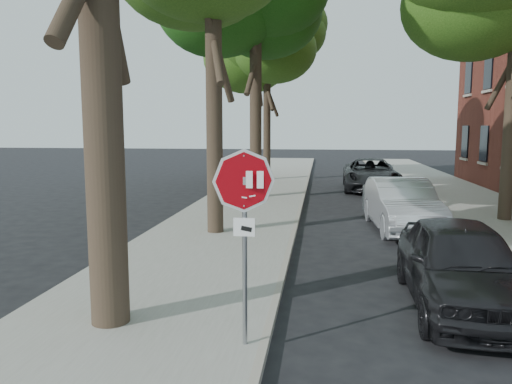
# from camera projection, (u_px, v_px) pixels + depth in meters

# --- Properties ---
(ground) EXTENTS (120.00, 120.00, 0.00)m
(ground) POSITION_uv_depth(u_px,v_px,m) (297.00, 355.00, 6.60)
(ground) COLOR black
(ground) RESTS_ON ground
(sidewalk_left) EXTENTS (4.00, 55.00, 0.12)m
(sidewalk_left) POSITION_uv_depth(u_px,v_px,m) (246.00, 206.00, 18.71)
(sidewalk_left) COLOR gray
(sidewalk_left) RESTS_ON ground
(sidewalk_right) EXTENTS (4.00, 55.00, 0.12)m
(sidewalk_right) POSITION_uv_depth(u_px,v_px,m) (484.00, 210.00, 17.61)
(sidewalk_right) COLOR gray
(sidewalk_right) RESTS_ON ground
(curb_left) EXTENTS (0.12, 55.00, 0.13)m
(curb_left) POSITION_uv_depth(u_px,v_px,m) (301.00, 207.00, 18.44)
(curb_left) COLOR #9E9384
(curb_left) RESTS_ON ground
(curb_right) EXTENTS (0.12, 55.00, 0.13)m
(curb_right) POSITION_uv_depth(u_px,v_px,m) (424.00, 209.00, 17.88)
(curb_right) COLOR #9E9384
(curb_right) RESTS_ON ground
(stop_sign) EXTENTS (0.76, 0.34, 2.61)m
(stop_sign) POSITION_uv_depth(u_px,v_px,m) (244.00, 209.00, 6.41)
(stop_sign) COLOR gray
(stop_sign) RESTS_ON sidewalk_left
(tree_mid_b) EXTENTS (5.88, 5.46, 10.36)m
(tree_mid_b) POSITION_uv_depth(u_px,v_px,m) (255.00, 0.00, 19.75)
(tree_mid_b) COLOR black
(tree_mid_b) RESTS_ON sidewalk_left
(tree_far) EXTENTS (5.29, 4.91, 9.33)m
(tree_far) POSITION_uv_depth(u_px,v_px,m) (267.00, 48.00, 26.76)
(tree_far) COLOR black
(tree_far) RESTS_ON sidewalk_left
(car_a) EXTENTS (1.86, 4.37, 1.47)m
(car_a) POSITION_uv_depth(u_px,v_px,m) (461.00, 264.00, 8.28)
(car_a) COLOR black
(car_a) RESTS_ON ground
(car_b) EXTENTS (1.91, 4.64, 1.50)m
(car_b) POSITION_uv_depth(u_px,v_px,m) (401.00, 205.00, 14.49)
(car_b) COLOR #B0B2B8
(car_b) RESTS_ON ground
(car_d) EXTENTS (2.62, 5.45, 1.50)m
(car_d) POSITION_uv_depth(u_px,v_px,m) (371.00, 175.00, 23.58)
(car_d) COLOR black
(car_d) RESTS_ON ground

